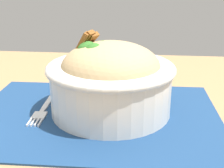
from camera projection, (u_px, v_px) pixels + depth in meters
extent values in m
cube|color=#99754C|center=(111.00, 120.00, 0.54)|extent=(1.36, 0.80, 0.04)
cube|color=navy|center=(96.00, 115.00, 0.51)|extent=(0.42, 0.30, 0.00)
cylinder|color=silver|center=(112.00, 88.00, 0.51)|extent=(0.20, 0.20, 0.08)
torus|color=silver|center=(112.00, 68.00, 0.50)|extent=(0.22, 0.22, 0.01)
ellipsoid|color=tan|center=(112.00, 67.00, 0.50)|extent=(0.19, 0.19, 0.08)
sphere|color=#316A26|center=(95.00, 55.00, 0.48)|extent=(0.04, 0.04, 0.04)
sphere|color=#316A26|center=(88.00, 52.00, 0.49)|extent=(0.04, 0.04, 0.04)
sphere|color=#316A26|center=(103.00, 50.00, 0.51)|extent=(0.03, 0.03, 0.03)
cylinder|color=orange|center=(119.00, 51.00, 0.52)|extent=(0.02, 0.04, 0.01)
cylinder|color=orange|center=(86.00, 54.00, 0.50)|extent=(0.02, 0.03, 0.01)
cylinder|color=orange|center=(85.00, 53.00, 0.51)|extent=(0.03, 0.03, 0.01)
cube|color=brown|center=(87.00, 44.00, 0.52)|extent=(0.05, 0.04, 0.04)
cube|color=brown|center=(83.00, 44.00, 0.51)|extent=(0.04, 0.03, 0.05)
cube|color=brown|center=(80.00, 47.00, 0.50)|extent=(0.03, 0.02, 0.05)
cube|color=silver|center=(48.00, 102.00, 0.56)|extent=(0.01, 0.06, 0.00)
cube|color=silver|center=(42.00, 111.00, 0.52)|extent=(0.01, 0.01, 0.00)
cube|color=silver|center=(39.00, 116.00, 0.51)|extent=(0.02, 0.03, 0.00)
cube|color=silver|center=(29.00, 122.00, 0.48)|extent=(0.00, 0.02, 0.00)
cube|color=silver|center=(33.00, 122.00, 0.48)|extent=(0.00, 0.02, 0.00)
cube|color=silver|center=(37.00, 123.00, 0.48)|extent=(0.00, 0.02, 0.00)
cube|color=silver|center=(40.00, 123.00, 0.48)|extent=(0.00, 0.02, 0.00)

